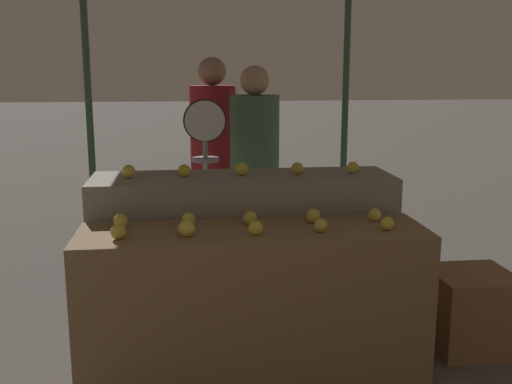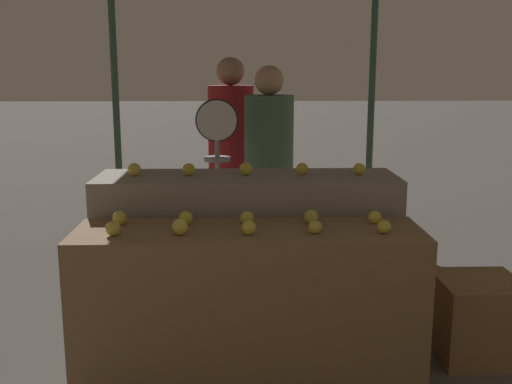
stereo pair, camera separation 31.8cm
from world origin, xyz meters
name	(u,v)px [view 2 (the right image)]	position (x,y,z in m)	size (l,w,h in m)	color
ground_plane	(249,372)	(0.00, 0.00, 0.00)	(60.00, 60.00, 0.00)	#59544F
display_counter_front	(249,302)	(0.00, 0.00, 0.43)	(1.93, 0.55, 0.86)	olive
display_counter_back	(247,254)	(0.00, 0.60, 0.53)	(1.93, 0.55, 1.05)	gray
apple_front_0	(113,229)	(-0.72, -0.11, 0.90)	(0.08, 0.08, 0.08)	gold
apple_front_1	(180,227)	(-0.37, -0.10, 0.90)	(0.09, 0.09, 0.09)	yellow
apple_front_2	(248,228)	(0.00, -0.11, 0.89)	(0.08, 0.08, 0.08)	gold
apple_front_3	(315,227)	(0.36, -0.10, 0.89)	(0.07, 0.07, 0.07)	gold
apple_front_4	(384,227)	(0.73, -0.10, 0.89)	(0.07, 0.07, 0.07)	gold
apple_front_5	(120,218)	(-0.73, 0.12, 0.90)	(0.08, 0.08, 0.08)	gold
apple_front_6	(186,218)	(-0.35, 0.11, 0.89)	(0.08, 0.08, 0.08)	gold
apple_front_7	(247,218)	(-0.01, 0.10, 0.89)	(0.08, 0.08, 0.08)	gold
apple_front_8	(311,217)	(0.36, 0.11, 0.90)	(0.08, 0.08, 0.08)	gold
apple_front_9	(375,217)	(0.73, 0.11, 0.89)	(0.07, 0.07, 0.07)	yellow
apple_back_0	(134,170)	(-0.72, 0.59, 1.10)	(0.08, 0.08, 0.08)	yellow
apple_back_1	(189,169)	(-0.37, 0.60, 1.09)	(0.08, 0.08, 0.08)	gold
apple_back_2	(246,169)	(-0.01, 0.61, 1.10)	(0.08, 0.08, 0.08)	gold
apple_back_3	(302,169)	(0.36, 0.60, 1.09)	(0.08, 0.08, 0.08)	gold
apple_back_4	(359,169)	(0.72, 0.59, 1.09)	(0.08, 0.08, 0.08)	yellow
produce_scale	(217,152)	(-0.22, 1.27, 1.11)	(0.32, 0.20, 1.51)	#99999E
person_vendor_at_scale	(269,160)	(0.18, 1.54, 1.01)	(0.46, 0.46, 1.75)	#2D2D38
person_customer_left	(231,148)	(-0.12, 2.01, 1.05)	(0.53, 0.53, 1.83)	#2D2D38
wooden_crate_side	(477,318)	(1.39, 0.17, 0.24)	(0.49, 0.49, 0.49)	olive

